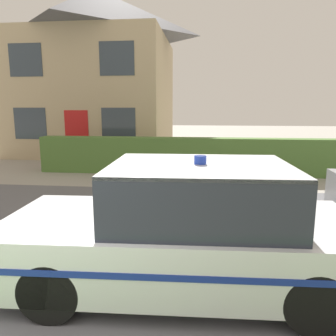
% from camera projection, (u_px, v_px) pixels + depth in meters
% --- Properties ---
extents(road_strip, '(28.00, 6.06, 0.01)m').
position_uv_depth(road_strip, '(110.00, 228.00, 6.10)').
color(road_strip, '#5B5B60').
rests_on(road_strip, ground).
extents(garden_hedge, '(10.70, 0.59, 1.22)m').
position_uv_depth(garden_hedge, '(196.00, 156.00, 10.95)').
color(garden_hedge, '#4C7233').
rests_on(garden_hedge, ground).
extents(police_car, '(4.34, 1.97, 1.64)m').
position_uv_depth(police_car, '(187.00, 230.00, 3.99)').
color(police_car, black).
rests_on(police_car, road_strip).
extents(house_left, '(7.23, 7.04, 7.82)m').
position_uv_depth(house_left, '(98.00, 71.00, 16.33)').
color(house_left, tan).
rests_on(house_left, ground).
extents(wheelie_bin, '(0.56, 0.63, 1.12)m').
position_uv_depth(wheelie_bin, '(118.00, 153.00, 11.89)').
color(wheelie_bin, black).
rests_on(wheelie_bin, ground).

